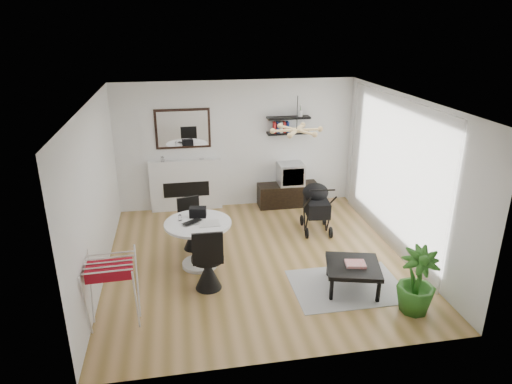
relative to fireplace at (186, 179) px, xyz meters
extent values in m
plane|color=olive|center=(1.10, -2.42, -0.69)|extent=(5.00, 5.00, 0.00)
plane|color=white|center=(1.10, -2.42, 2.01)|extent=(5.00, 5.00, 0.00)
plane|color=white|center=(1.10, 0.08, 0.66)|extent=(5.00, 0.00, 5.00)
plane|color=white|center=(-1.40, -2.42, 0.66)|extent=(0.00, 5.00, 5.00)
plane|color=white|center=(3.60, -2.42, 0.66)|extent=(0.00, 5.00, 5.00)
cube|color=white|center=(3.50, -2.22, 0.66)|extent=(0.04, 3.60, 2.60)
cube|color=white|center=(0.00, 0.00, -0.14)|extent=(1.50, 0.15, 1.10)
cube|color=black|center=(0.00, -0.06, -0.21)|extent=(0.95, 0.06, 0.32)
cube|color=black|center=(0.00, 0.06, 1.06)|extent=(1.12, 0.03, 0.82)
cube|color=white|center=(0.00, 0.04, 1.06)|extent=(1.02, 0.01, 0.72)
cube|color=black|center=(2.18, -0.05, 0.91)|extent=(0.90, 0.25, 0.04)
cube|color=black|center=(2.18, -0.05, 1.23)|extent=(0.90, 0.25, 0.04)
cube|color=black|center=(2.18, -0.16, -0.44)|extent=(1.30, 0.46, 0.49)
cube|color=silver|center=(2.24, -0.16, 0.04)|extent=(0.53, 0.47, 0.47)
cube|color=black|center=(2.24, -0.39, 0.04)|extent=(0.45, 0.01, 0.37)
cylinder|color=white|center=(0.12, -2.47, -0.65)|extent=(0.58, 0.58, 0.06)
cylinder|color=white|center=(0.12, -2.47, -0.28)|extent=(0.15, 0.15, 0.69)
cylinder|color=white|center=(0.12, -2.47, 0.08)|extent=(1.08, 1.08, 0.04)
imported|color=black|center=(0.05, -2.52, 0.12)|extent=(0.39, 0.37, 0.03)
cube|color=black|center=(0.13, -2.24, 0.19)|extent=(0.29, 0.20, 0.16)
cube|color=white|center=(0.29, -2.55, 0.11)|extent=(0.34, 0.28, 0.01)
cylinder|color=white|center=(-0.16, -2.34, 0.15)|extent=(0.06, 0.06, 0.10)
cylinder|color=black|center=(0.05, -1.83, -0.24)|extent=(0.44, 0.44, 0.05)
cone|color=black|center=(0.05, -1.83, -0.48)|extent=(0.36, 0.36, 0.42)
cube|color=black|center=(-0.01, -1.64, 0.01)|extent=(0.39, 0.15, 0.45)
cylinder|color=black|center=(0.21, -3.16, -0.18)|extent=(0.49, 0.49, 0.06)
cone|color=black|center=(0.21, -3.16, -0.45)|extent=(0.40, 0.40, 0.47)
cube|color=black|center=(0.20, -3.38, 0.09)|extent=(0.45, 0.05, 0.50)
cube|color=maroon|center=(-1.08, -3.85, 0.18)|extent=(0.57, 0.34, 0.15)
cube|color=black|center=(2.41, -1.52, -0.19)|extent=(0.48, 0.66, 0.29)
ellipsoid|color=black|center=(2.43, -1.33, 0.04)|extent=(0.50, 0.50, 0.35)
cylinder|color=black|center=(2.37, -1.91, 0.30)|extent=(0.46, 0.08, 0.03)
torus|color=black|center=(2.22, -1.21, -0.59)|extent=(0.07, 0.22, 0.22)
torus|color=black|center=(2.67, -1.25, -0.59)|extent=(0.07, 0.22, 0.22)
torus|color=black|center=(2.15, -1.78, -0.59)|extent=(0.07, 0.22, 0.22)
torus|color=black|center=(2.61, -1.83, -0.59)|extent=(0.07, 0.22, 0.22)
cube|color=#989898|center=(2.30, -3.50, -0.68)|extent=(1.67, 1.21, 0.01)
cube|color=black|center=(2.35, -3.56, -0.31)|extent=(0.95, 0.95, 0.07)
cube|color=black|center=(1.94, -3.80, -0.51)|extent=(0.04, 0.04, 0.33)
cube|color=black|center=(2.58, -3.97, -0.51)|extent=(0.04, 0.04, 0.33)
cube|color=black|center=(2.11, -3.15, -0.51)|extent=(0.04, 0.04, 0.33)
cube|color=black|center=(2.76, -3.33, -0.51)|extent=(0.04, 0.04, 0.33)
cube|color=#E1383D|center=(2.37, -3.58, -0.25)|extent=(0.33, 0.28, 0.04)
imported|color=#28621C|center=(3.00, -4.25, -0.21)|extent=(0.63, 0.63, 0.95)
camera|label=1|loc=(-0.13, -9.18, 3.17)|focal=32.00mm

